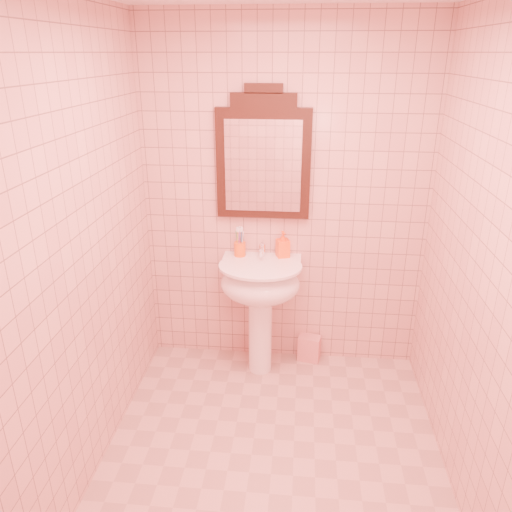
# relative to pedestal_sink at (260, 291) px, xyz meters

# --- Properties ---
(floor) EXTENTS (2.20, 2.20, 0.00)m
(floor) POSITION_rel_pedestal_sink_xyz_m (0.15, -0.87, -0.66)
(floor) COLOR #C89F90
(floor) RESTS_ON ground
(back_wall) EXTENTS (2.00, 0.02, 2.50)m
(back_wall) POSITION_rel_pedestal_sink_xyz_m (0.15, 0.23, 0.59)
(back_wall) COLOR #DBA599
(back_wall) RESTS_ON floor
(pedestal_sink) EXTENTS (0.58, 0.58, 0.86)m
(pedestal_sink) POSITION_rel_pedestal_sink_xyz_m (0.00, 0.00, 0.00)
(pedestal_sink) COLOR white
(pedestal_sink) RESTS_ON floor
(faucet) EXTENTS (0.04, 0.16, 0.11)m
(faucet) POSITION_rel_pedestal_sink_xyz_m (0.00, 0.14, 0.26)
(faucet) COLOR white
(faucet) RESTS_ON pedestal_sink
(mirror) EXTENTS (0.64, 0.06, 0.90)m
(mirror) POSITION_rel_pedestal_sink_xyz_m (-0.00, 0.20, 0.90)
(mirror) COLOR black
(mirror) RESTS_ON back_wall
(toothbrush_cup) EXTENTS (0.08, 0.08, 0.19)m
(toothbrush_cup) POSITION_rel_pedestal_sink_xyz_m (-0.16, 0.14, 0.26)
(toothbrush_cup) COLOR orange
(toothbrush_cup) RESTS_ON pedestal_sink
(soap_dispenser) EXTENTS (0.11, 0.11, 0.19)m
(soap_dispenser) POSITION_rel_pedestal_sink_xyz_m (0.15, 0.16, 0.30)
(soap_dispenser) COLOR #FF5815
(soap_dispenser) RESTS_ON pedestal_sink
(towel) EXTENTS (0.18, 0.14, 0.20)m
(towel) POSITION_rel_pedestal_sink_xyz_m (0.37, 0.17, -0.56)
(towel) COLOR #E19C84
(towel) RESTS_ON floor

